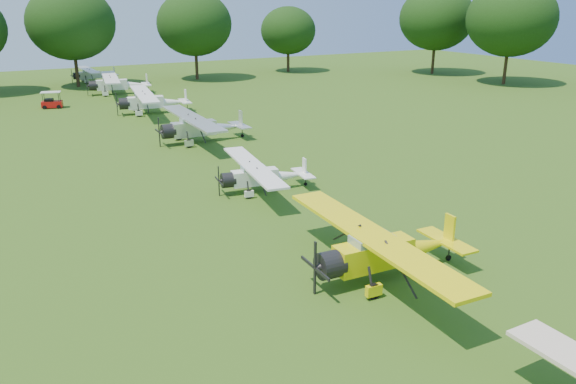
# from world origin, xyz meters

# --- Properties ---
(ground) EXTENTS (160.00, 160.00, 0.00)m
(ground) POSITION_xyz_m (0.00, 0.00, 0.00)
(ground) COLOR #235114
(ground) RESTS_ON ground
(tree_belt) EXTENTS (137.36, 130.27, 14.52)m
(tree_belt) POSITION_xyz_m (3.57, 0.16, 8.03)
(tree_belt) COLOR black
(tree_belt) RESTS_ON ground
(aircraft_2) EXTENTS (7.14, 11.35, 2.24)m
(aircraft_2) POSITION_xyz_m (-0.08, -5.87, 1.31)
(aircraft_2) COLOR yellow
(aircraft_2) RESTS_ON ground
(aircraft_3) EXTENTS (5.83, 9.25, 1.82)m
(aircraft_3) POSITION_xyz_m (0.39, 6.58, 1.06)
(aircraft_3) COLOR white
(aircraft_3) RESTS_ON ground
(aircraft_4) EXTENTS (7.38, 11.73, 2.32)m
(aircraft_4) POSITION_xyz_m (1.47, 20.02, 1.35)
(aircraft_4) COLOR silver
(aircraft_4) RESTS_ON ground
(aircraft_5) EXTENTS (7.42, 11.77, 2.31)m
(aircraft_5) POSITION_xyz_m (1.33, 33.91, 1.35)
(aircraft_5) COLOR white
(aircraft_5) RESTS_ON ground
(aircraft_6) EXTENTS (7.61, 12.05, 2.37)m
(aircraft_6) POSITION_xyz_m (1.02, 47.97, 1.38)
(aircraft_6) COLOR white
(aircraft_6) RESTS_ON ground
(aircraft_7) EXTENTS (6.20, 9.85, 1.94)m
(aircraft_7) POSITION_xyz_m (0.54, 60.69, 1.14)
(aircraft_7) COLOR silver
(aircraft_7) RESTS_ON ground
(golf_cart) EXTENTS (2.27, 1.71, 1.73)m
(golf_cart) POSITION_xyz_m (-7.21, 41.93, 0.58)
(golf_cart) COLOR red
(golf_cart) RESTS_ON ground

